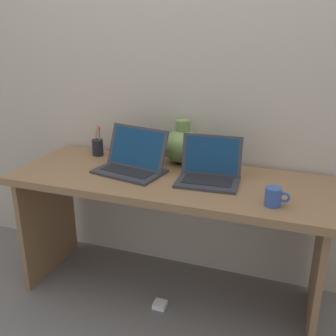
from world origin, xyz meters
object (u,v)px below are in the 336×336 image
Objects in this scene: coffee_mug at (274,197)px; power_brick at (160,305)px; laptop_left at (133,160)px; laptop_right at (210,169)px; green_vase at (182,145)px; pen_cup at (98,147)px.

coffee_mug reaches higher than power_brick.
laptop_left is 0.78m from coffee_mug.
laptop_right is at bearing 0.98° from laptop_left.
laptop_right is at bearing -45.45° from green_vase.
green_vase is 0.69m from coffee_mug.
power_brick is at bearing 176.50° from coffee_mug.
laptop_right is at bearing 149.82° from coffee_mug.
green_vase is 0.90m from power_brick.
laptop_right is 0.82m from power_brick.
laptop_right is 4.61× the size of power_brick.
laptop_left is 5.70× the size of power_brick.
laptop_right is 1.30× the size of green_vase.
laptop_left is at bearing -133.00° from green_vase.
coffee_mug is 0.60× the size of pen_cup.
coffee_mug is 0.94m from power_brick.
laptop_left is 3.62× the size of coffee_mug.
power_brick is at bearing -36.91° from laptop_left.
green_vase is 0.53m from pen_cup.
coffee_mug is 1.58× the size of power_brick.
laptop_left is at bearing 143.09° from power_brick.
green_vase is at bearing 47.00° from laptop_left.
pen_cup is (-0.31, 0.18, -0.01)m from laptop_left.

